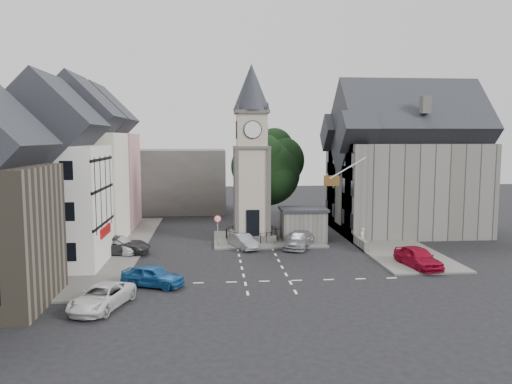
{
  "coord_description": "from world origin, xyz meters",
  "views": [
    {
      "loc": [
        -3.58,
        -37.92,
        9.62
      ],
      "look_at": [
        0.16,
        5.0,
        4.88
      ],
      "focal_mm": 35.0,
      "sensor_mm": 36.0,
      "label": 1
    }
  ],
  "objects": [
    {
      "name": "pavement_west",
      "position": [
        -12.5,
        6.0,
        0.07
      ],
      "size": [
        6.0,
        30.0,
        0.14
      ],
      "primitive_type": "cube",
      "color": "#595651",
      "rests_on": "ground"
    },
    {
      "name": "east_building",
      "position": [
        15.59,
        11.0,
        6.26
      ],
      "size": [
        14.4,
        11.4,
        12.6
      ],
      "color": "#64625C",
      "rests_on": "ground"
    },
    {
      "name": "car_island_silver",
      "position": [
        -1.0,
        4.5,
        0.63
      ],
      "size": [
        2.74,
        4.05,
        1.26
      ],
      "primitive_type": "imported",
      "rotation": [
        0.0,
        0.0,
        0.41
      ],
      "color": "gray",
      "rests_on": "ground"
    },
    {
      "name": "flagpole",
      "position": [
        8.0,
        4.0,
        7.0
      ],
      "size": [
        3.68,
        0.1,
        2.74
      ],
      "color": "white",
      "rests_on": "ground"
    },
    {
      "name": "pavement_east",
      "position": [
        12.0,
        8.0,
        0.07
      ],
      "size": [
        6.0,
        26.0,
        0.14
      ],
      "primitive_type": "cube",
      "color": "#595651",
      "rests_on": "ground"
    },
    {
      "name": "east_boundary_wall",
      "position": [
        9.2,
        10.0,
        0.45
      ],
      "size": [
        0.4,
        16.0,
        0.9
      ],
      "primitive_type": "cube",
      "color": "#64625C",
      "rests_on": "ground"
    },
    {
      "name": "terrace_tudor",
      "position": [
        -15.5,
        0.0,
        6.19
      ],
      "size": [
        8.1,
        7.6,
        12.0
      ],
      "color": "silver",
      "rests_on": "ground"
    },
    {
      "name": "car_west_blue",
      "position": [
        -7.5,
        -6.0,
        0.7
      ],
      "size": [
        4.44,
        3.11,
        1.4
      ],
      "primitive_type": "imported",
      "rotation": [
        0.0,
        0.0,
        1.18
      ],
      "color": "#1B5597",
      "rests_on": "ground"
    },
    {
      "name": "pedestrian",
      "position": [
        9.58,
        4.62,
        0.82
      ],
      "size": [
        0.7,
        0.7,
        1.63
      ],
      "primitive_type": "imported",
      "rotation": [
        0.0,
        0.0,
        3.91
      ],
      "color": "beige",
      "rests_on": "ground"
    },
    {
      "name": "clock_tower",
      "position": [
        0.0,
        7.99,
        8.12
      ],
      "size": [
        4.86,
        4.86,
        16.25
      ],
      "color": "#4C4944",
      "rests_on": "ground"
    },
    {
      "name": "car_island_east",
      "position": [
        3.92,
        4.5,
        0.69
      ],
      "size": [
        3.74,
        5.16,
        1.39
      ],
      "primitive_type": "imported",
      "rotation": [
        0.0,
        0.0,
        -0.42
      ],
      "color": "#999AA0",
      "rests_on": "ground"
    },
    {
      "name": "ground",
      "position": [
        0.0,
        0.0,
        0.0
      ],
      "size": [
        120.0,
        120.0,
        0.0
      ],
      "primitive_type": "plane",
      "color": "black",
      "rests_on": "ground"
    },
    {
      "name": "car_west_silver",
      "position": [
        -11.5,
        3.42,
        0.71
      ],
      "size": [
        4.32,
        3.84,
        1.42
      ],
      "primitive_type": "imported",
      "rotation": [
        0.0,
        0.0,
        0.91
      ],
      "color": "#989B9F",
      "rests_on": "ground"
    },
    {
      "name": "backdrop_west",
      "position": [
        -12.0,
        28.0,
        4.0
      ],
      "size": [
        20.0,
        10.0,
        8.0
      ],
      "primitive_type": "cube",
      "color": "#4C4944",
      "rests_on": "ground"
    },
    {
      "name": "car_west_grey",
      "position": [
        -11.5,
        3.17,
        0.75
      ],
      "size": [
        5.52,
        2.78,
        1.5
      ],
      "primitive_type": "imported",
      "rotation": [
        0.0,
        0.0,
        1.52
      ],
      "color": "#2E2D30",
      "rests_on": "ground"
    },
    {
      "name": "road_markings",
      "position": [
        0.0,
        -5.5,
        0.01
      ],
      "size": [
        20.0,
        8.0,
        0.01
      ],
      "primitive_type": "cube",
      "color": "silver",
      "rests_on": "ground"
    },
    {
      "name": "town_tree",
      "position": [
        2.0,
        13.0,
        6.97
      ],
      "size": [
        7.2,
        7.2,
        10.8
      ],
      "color": "black",
      "rests_on": "ground"
    },
    {
      "name": "stone_shelter",
      "position": [
        4.8,
        7.5,
        1.55
      ],
      "size": [
        4.3,
        3.3,
        3.08
      ],
      "color": "#64625C",
      "rests_on": "ground"
    },
    {
      "name": "central_island",
      "position": [
        1.5,
        8.0,
        0.08
      ],
      "size": [
        10.0,
        8.0,
        0.16
      ],
      "primitive_type": "cube",
      "color": "#595651",
      "rests_on": "ground"
    },
    {
      "name": "terrace_pink",
      "position": [
        -15.5,
        16.0,
        6.58
      ],
      "size": [
        8.1,
        7.6,
        12.8
      ],
      "color": "#C0848E",
      "rests_on": "ground"
    },
    {
      "name": "terrace_cream",
      "position": [
        -15.5,
        8.0,
        6.58
      ],
      "size": [
        8.1,
        7.6,
        12.8
      ],
      "color": "beige",
      "rests_on": "ground"
    },
    {
      "name": "car_east_red",
      "position": [
        11.5,
        -3.0,
        0.79
      ],
      "size": [
        2.55,
        4.87,
        1.58
      ],
      "primitive_type": "imported",
      "rotation": [
        0.0,
        0.0,
        0.15
      ],
      "color": "maroon",
      "rests_on": "ground"
    },
    {
      "name": "warning_sign_post",
      "position": [
        -3.2,
        5.43,
        2.03
      ],
      "size": [
        0.7,
        0.19,
        2.85
      ],
      "color": "black",
      "rests_on": "ground"
    },
    {
      "name": "van_sw_white",
      "position": [
        -9.89,
        -10.0,
        0.66
      ],
      "size": [
        3.54,
        5.2,
        1.32
      ],
      "primitive_type": "imported",
      "rotation": [
        0.0,
        0.0,
        -0.31
      ],
      "color": "silver",
      "rests_on": "ground"
    }
  ]
}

